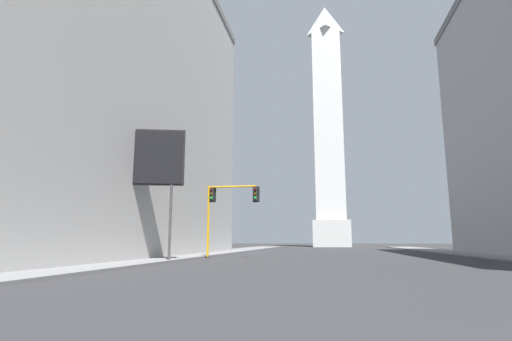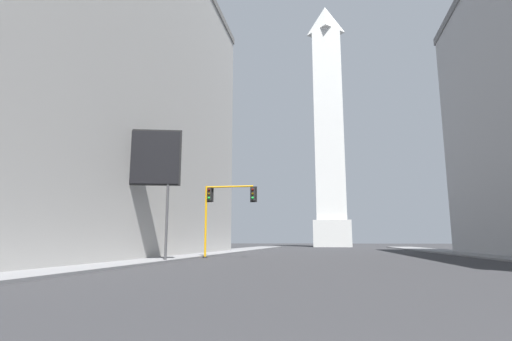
# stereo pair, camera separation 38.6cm
# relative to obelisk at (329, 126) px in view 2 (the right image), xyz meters

# --- Properties ---
(sidewalk_left) EXTENTS (5.00, 110.02, 0.15)m
(sidewalk_left) POSITION_rel_obelisk_xyz_m (-13.66, -58.68, -28.26)
(sidewalk_left) COLOR slate
(sidewalk_left) RESTS_ON ground_plane
(building_left) EXTENTS (26.99, 47.85, 31.32)m
(building_left) POSITION_rel_obelisk_xyz_m (-27.34, -63.34, -12.66)
(building_left) COLOR #B2AFAA
(building_left) RESTS_ON ground_plane
(obelisk) EXTENTS (8.33, 8.33, 59.50)m
(obelisk) POSITION_rel_obelisk_xyz_m (0.00, 0.00, 0.00)
(obelisk) COLOR silver
(obelisk) RESTS_ON ground_plane
(traffic_light_mid_left) EXTENTS (4.54, 0.51, 5.99)m
(traffic_light_mid_left) POSITION_rel_obelisk_xyz_m (-9.46, -61.24, -23.79)
(traffic_light_mid_left) COLOR orange
(traffic_light_mid_left) RESTS_ON ground_plane
(billboard_sign) EXTENTS (4.85, 1.49, 9.05)m
(billboard_sign) POSITION_rel_obelisk_xyz_m (-13.11, -68.50, -21.47)
(billboard_sign) COLOR #3F3F42
(billboard_sign) RESTS_ON ground_plane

